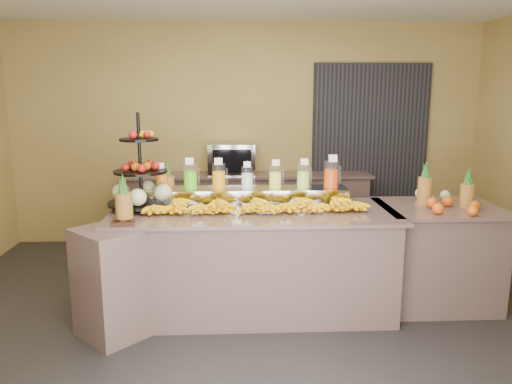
{
  "coord_description": "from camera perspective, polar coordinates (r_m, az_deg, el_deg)",
  "views": [
    {
      "loc": [
        -0.18,
        -3.94,
        1.98
      ],
      "look_at": [
        0.02,
        0.3,
        1.1
      ],
      "focal_mm": 35.0,
      "sensor_mm": 36.0,
      "label": 1
    }
  ],
  "objects": [
    {
      "name": "room_envelope",
      "position": [
        4.74,
        1.8,
        10.46
      ],
      "size": [
        6.04,
        5.02,
        2.82
      ],
      "color": "olive",
      "rests_on": "ground"
    },
    {
      "name": "juice_pitcher_lime",
      "position": [
        4.63,
        5.42,
        1.7
      ],
      "size": [
        0.12,
        0.12,
        0.29
      ],
      "color": "silver",
      "rests_on": "pitcher_tray"
    },
    {
      "name": "juice_pitcher_orange_b",
      "position": [
        4.59,
        -4.27,
        1.67
      ],
      "size": [
        0.12,
        0.13,
        0.3
      ],
      "color": "silver",
      "rests_on": "pitcher_tray"
    },
    {
      "name": "pitcher_tray",
      "position": [
        4.62,
        -1.02,
        -0.46
      ],
      "size": [
        1.85,
        0.3,
        0.15
      ],
      "primitive_type": "cube",
      "color": "gray",
      "rests_on": "buffet_counter"
    },
    {
      "name": "juice_pitcher_milk",
      "position": [
        4.59,
        -1.02,
        1.55
      ],
      "size": [
        0.11,
        0.11,
        0.26
      ],
      "color": "silver",
      "rests_on": "pitcher_tray"
    },
    {
      "name": "oven_warmer",
      "position": [
        6.25,
        -2.75,
        3.81
      ],
      "size": [
        0.6,
        0.43,
        0.39
      ],
      "primitive_type": "cube",
      "rotation": [
        0.0,
        0.0,
        -0.05
      ],
      "color": "gray",
      "rests_on": "back_ledge"
    },
    {
      "name": "pineapple_left_a",
      "position": [
        4.14,
        -14.86,
        -1.31
      ],
      "size": [
        0.14,
        0.14,
        0.39
      ],
      "rotation": [
        0.0,
        0.0,
        -0.24
      ],
      "color": "brown",
      "rests_on": "buffet_counter"
    },
    {
      "name": "juice_pitcher_orange_a",
      "position": [
        4.64,
        -10.71,
        1.41
      ],
      "size": [
        0.11,
        0.11,
        0.26
      ],
      "color": "silver",
      "rests_on": "pitcher_tray"
    },
    {
      "name": "juice_pitcher_orange_c",
      "position": [
        4.68,
        8.58,
        1.85
      ],
      "size": [
        0.13,
        0.14,
        0.32
      ],
      "color": "silver",
      "rests_on": "pitcher_tray"
    },
    {
      "name": "pineapple_left_b",
      "position": [
        4.78,
        -10.07,
        0.67
      ],
      "size": [
        0.13,
        0.13,
        0.4
      ],
      "rotation": [
        0.0,
        0.0,
        0.02
      ],
      "color": "brown",
      "rests_on": "buffet_counter"
    },
    {
      "name": "juice_pitcher_green",
      "position": [
        4.6,
        -7.51,
        1.65
      ],
      "size": [
        0.13,
        0.13,
        0.3
      ],
      "color": "silver",
      "rests_on": "pitcher_tray"
    },
    {
      "name": "fruit_stand",
      "position": [
        4.56,
        -12.52,
        0.91
      ],
      "size": [
        0.62,
        0.62,
        0.85
      ],
      "rotation": [
        0.0,
        0.0,
        0.02
      ],
      "color": "black",
      "rests_on": "buffet_counter"
    },
    {
      "name": "ground",
      "position": [
        4.41,
        -0.06,
        -14.95
      ],
      "size": [
        6.0,
        6.0,
        0.0
      ],
      "primitive_type": "plane",
      "color": "black",
      "rests_on": "ground"
    },
    {
      "name": "back_ledge",
      "position": [
        6.37,
        -0.97,
        -2.02
      ],
      "size": [
        3.1,
        0.55,
        0.93
      ],
      "color": "gray",
      "rests_on": "ground"
    },
    {
      "name": "buffet_counter",
      "position": [
        4.46,
        -1.7,
        -8.12
      ],
      "size": [
        2.75,
        1.25,
        0.93
      ],
      "color": "gray",
      "rests_on": "ground"
    },
    {
      "name": "right_counter",
      "position": [
        4.96,
        19.87,
        -6.75
      ],
      "size": [
        1.08,
        0.88,
        0.93
      ],
      "color": "gray",
      "rests_on": "ground"
    },
    {
      "name": "condiment_caddy",
      "position": [
        4.07,
        -14.98,
        -3.43
      ],
      "size": [
        0.19,
        0.16,
        0.03
      ],
      "primitive_type": "cube",
      "rotation": [
        0.0,
        0.0,
        0.16
      ],
      "color": "black",
      "rests_on": "buffet_counter"
    },
    {
      "name": "juice_pitcher_lemon",
      "position": [
        4.61,
        2.21,
        1.65
      ],
      "size": [
        0.12,
        0.12,
        0.28
      ],
      "color": "silver",
      "rests_on": "pitcher_tray"
    },
    {
      "name": "banana_heap",
      "position": [
        4.33,
        -0.03,
        -1.38
      ],
      "size": [
        2.0,
        0.18,
        0.17
      ],
      "color": "#E6B00B",
      "rests_on": "buffet_counter"
    },
    {
      "name": "right_fruit_pile",
      "position": [
        4.76,
        21.1,
        -0.83
      ],
      "size": [
        0.49,
        0.46,
        0.26
      ],
      "color": "brown",
      "rests_on": "right_counter"
    }
  ]
}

